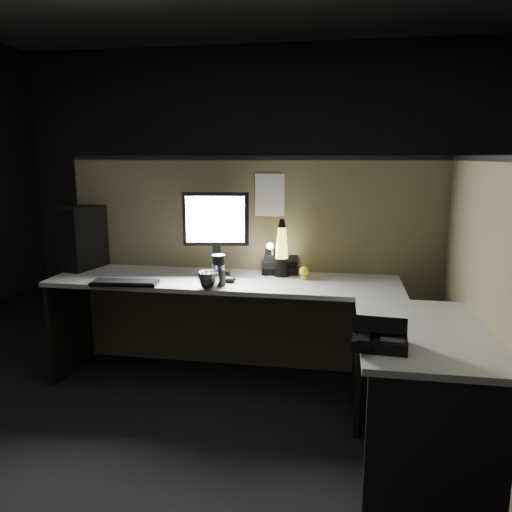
% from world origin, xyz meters
% --- Properties ---
extents(floor, '(6.00, 6.00, 0.00)m').
position_xyz_m(floor, '(0.00, 0.00, 0.00)').
color(floor, black).
rests_on(floor, ground).
extents(room_shell, '(6.00, 6.00, 6.00)m').
position_xyz_m(room_shell, '(0.00, 0.00, 1.62)').
color(room_shell, silver).
rests_on(room_shell, ground).
extents(partition_back, '(2.66, 0.06, 1.50)m').
position_xyz_m(partition_back, '(0.00, 0.93, 0.75)').
color(partition_back, brown).
rests_on(partition_back, ground).
extents(partition_right, '(0.06, 1.66, 1.50)m').
position_xyz_m(partition_right, '(1.33, 0.10, 0.75)').
color(partition_right, brown).
rests_on(partition_right, ground).
extents(desk, '(2.60, 1.60, 0.73)m').
position_xyz_m(desk, '(0.18, 0.25, 0.58)').
color(desk, '#B1AFA7').
rests_on(desk, ground).
extents(pc_tower, '(0.27, 0.45, 0.45)m').
position_xyz_m(pc_tower, '(-1.22, 0.79, 0.95)').
color(pc_tower, black).
rests_on(pc_tower, desk).
extents(monitor, '(0.44, 0.19, 0.56)m').
position_xyz_m(monitor, '(-0.22, 0.68, 1.07)').
color(monitor, black).
rests_on(monitor, desk).
extents(keyboard, '(0.43, 0.18, 0.02)m').
position_xyz_m(keyboard, '(-0.73, 0.35, 0.74)').
color(keyboard, black).
rests_on(keyboard, desk).
extents(mouse, '(0.10, 0.07, 0.04)m').
position_xyz_m(mouse, '(-0.10, 0.52, 0.75)').
color(mouse, black).
rests_on(mouse, desk).
extents(clip_lamp, '(0.04, 0.17, 0.22)m').
position_xyz_m(clip_lamp, '(0.13, 0.82, 0.86)').
color(clip_lamp, silver).
rests_on(clip_lamp, desk).
extents(organizer, '(0.26, 0.24, 0.17)m').
position_xyz_m(organizer, '(0.19, 0.85, 0.77)').
color(organizer, black).
rests_on(organizer, desk).
extents(lava_lamp, '(0.10, 0.10, 0.39)m').
position_xyz_m(lava_lamp, '(0.22, 0.75, 0.89)').
color(lava_lamp, black).
rests_on(lava_lamp, desk).
extents(travel_mug, '(0.09, 0.09, 0.19)m').
position_xyz_m(travel_mug, '(-0.14, 0.43, 0.83)').
color(travel_mug, black).
rests_on(travel_mug, desk).
extents(steel_mug, '(0.14, 0.14, 0.11)m').
position_xyz_m(steel_mug, '(-0.18, 0.34, 0.78)').
color(steel_mug, silver).
rests_on(steel_mug, desk).
extents(figurine, '(0.06, 0.06, 0.06)m').
position_xyz_m(figurine, '(0.37, 0.68, 0.78)').
color(figurine, '#FFFD28').
rests_on(figurine, desk).
extents(pinned_paper, '(0.20, 0.00, 0.29)m').
position_xyz_m(pinned_paper, '(0.11, 0.90, 1.26)').
color(pinned_paper, white).
rests_on(pinned_paper, partition_back).
extents(desk_phone, '(0.24, 0.25, 0.14)m').
position_xyz_m(desk_phone, '(0.78, -0.44, 0.78)').
color(desk_phone, black).
rests_on(desk_phone, desk).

